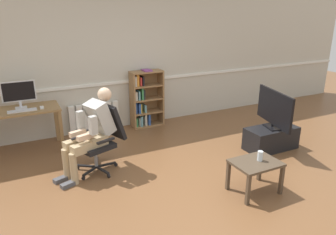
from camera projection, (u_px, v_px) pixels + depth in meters
name	position (u px, v px, depth m)	size (l,w,h in m)	color
ground_plane	(186.00, 185.00, 4.41)	(18.00, 18.00, 0.00)	brown
back_wall	(119.00, 60.00, 6.21)	(12.00, 0.13, 2.70)	beige
computer_desk	(21.00, 116.00, 5.22)	(1.22, 0.62, 0.76)	olive
imac_monitor	(19.00, 92.00, 5.17)	(0.52, 0.14, 0.44)	silver
keyboard	(22.00, 111.00, 5.07)	(0.43, 0.12, 0.02)	silver
computer_mouse	(42.00, 107.00, 5.21)	(0.06, 0.10, 0.03)	white
bookshelf	(144.00, 99.00, 6.46)	(0.65, 0.29, 1.15)	olive
radiator	(95.00, 118.00, 6.21)	(0.95, 0.08, 0.57)	white
office_chair	(102.00, 135.00, 4.72)	(0.78, 0.66, 0.99)	black
person_seated	(91.00, 131.00, 4.56)	(0.97, 0.60, 1.23)	tan
tv_stand	(271.00, 138.00, 5.49)	(0.90, 0.43, 0.39)	black
tv_screen	(274.00, 109.00, 5.31)	(0.28, 0.99, 0.64)	black
coffee_table	(255.00, 167.00, 4.15)	(0.61, 0.46, 0.44)	#4C3D2D
drinking_glass	(260.00, 156.00, 4.13)	(0.07, 0.07, 0.13)	silver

